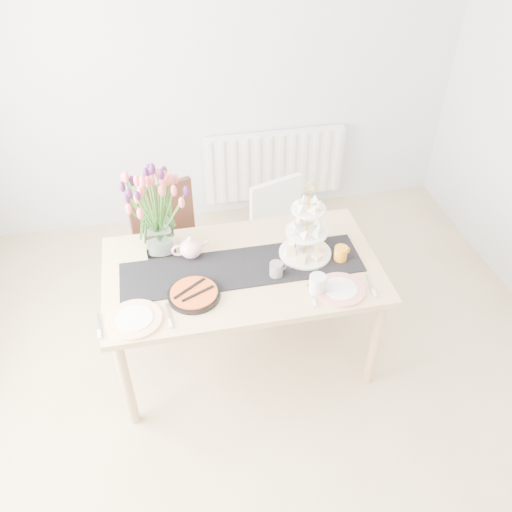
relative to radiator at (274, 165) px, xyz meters
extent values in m
plane|color=tan|center=(-0.50, -2.19, -0.45)|extent=(4.50, 4.50, 0.00)
plane|color=silver|center=(-0.50, 0.06, 0.85)|extent=(4.00, 0.00, 4.00)
cube|color=white|center=(0.00, 0.00, 0.00)|extent=(1.20, 0.08, 0.60)
cube|color=tan|center=(-0.57, -1.60, 0.28)|extent=(1.60, 0.90, 0.04)
cylinder|color=tan|center=(-1.30, -1.98, -0.09)|extent=(0.06, 0.06, 0.71)
cylinder|color=tan|center=(0.16, -1.98, -0.09)|extent=(0.06, 0.06, 0.71)
cylinder|color=tan|center=(-1.30, -1.22, -0.09)|extent=(0.06, 0.06, 0.71)
cylinder|color=tan|center=(0.16, -1.22, -0.09)|extent=(0.06, 0.06, 0.71)
cube|color=#341913|center=(-0.93, -1.06, 0.01)|extent=(0.56, 0.56, 0.04)
cube|color=#341913|center=(-0.99, -0.87, 0.24)|extent=(0.44, 0.17, 0.43)
cylinder|color=#341913|center=(-1.05, -1.29, -0.23)|extent=(0.04, 0.04, 0.44)
cylinder|color=#341913|center=(-0.70, -1.18, -0.23)|extent=(0.04, 0.04, 0.44)
cylinder|color=#341913|center=(-1.15, -0.94, -0.23)|extent=(0.04, 0.04, 0.44)
cylinder|color=#341913|center=(-0.81, -0.83, -0.23)|extent=(0.04, 0.04, 0.44)
cube|color=white|center=(-0.13, -1.01, -0.03)|extent=(0.52, 0.52, 0.04)
cube|color=white|center=(-0.19, -0.84, 0.18)|extent=(0.40, 0.17, 0.39)
cylinder|color=white|center=(-0.24, -1.24, -0.25)|extent=(0.04, 0.04, 0.40)
cylinder|color=white|center=(0.10, -1.12, -0.25)|extent=(0.04, 0.04, 0.40)
cylinder|color=white|center=(-0.36, -0.90, -0.25)|extent=(0.04, 0.04, 0.40)
cylinder|color=white|center=(-0.02, -0.78, -0.25)|extent=(0.04, 0.04, 0.40)
cube|color=black|center=(-0.57, -1.60, 0.30)|extent=(1.40, 0.35, 0.01)
cube|color=silver|center=(-1.02, -1.33, 0.39)|extent=(0.17, 0.17, 0.17)
cylinder|color=gold|center=(-0.18, -1.56, 0.53)|extent=(0.01, 0.01, 0.46)
cylinder|color=white|center=(-0.18, -1.56, 0.32)|extent=(0.31, 0.31, 0.01)
cylinder|color=white|center=(-0.18, -1.56, 0.48)|extent=(0.25, 0.25, 0.01)
cylinder|color=white|center=(-0.18, -1.56, 0.63)|extent=(0.20, 0.20, 0.01)
cylinder|color=silver|center=(-0.18, -1.49, 0.34)|extent=(0.09, 0.09, 0.09)
cylinder|color=black|center=(-0.87, -1.78, 0.31)|extent=(0.29, 0.29, 0.02)
cylinder|color=#D34C1D|center=(-0.87, -1.78, 0.33)|extent=(0.26, 0.26, 0.01)
cylinder|color=slate|center=(-0.39, -1.71, 0.35)|extent=(0.10, 0.10, 0.09)
cylinder|color=silver|center=(-0.20, -1.88, 0.36)|extent=(0.13, 0.13, 0.11)
cylinder|color=orange|center=(0.01, -1.65, 0.35)|extent=(0.10, 0.10, 0.09)
cylinder|color=silver|center=(-1.19, -1.90, 0.31)|extent=(0.32, 0.32, 0.01)
cylinder|color=silver|center=(-0.07, -1.90, 0.31)|extent=(0.30, 0.30, 0.01)
camera|label=1|loc=(-0.97, -3.94, 2.37)|focal=38.00mm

